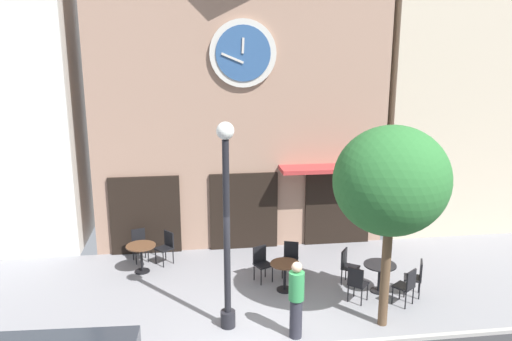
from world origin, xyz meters
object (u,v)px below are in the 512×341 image
(cafe_chair_facing_wall, at_px, (166,245))
(pedestrian_green, at_px, (296,299))
(cafe_table_leftmost, at_px, (285,271))
(cafe_chair_facing_street, at_px, (262,261))
(cafe_chair_left_end, at_px, (407,284))
(cafe_chair_right_end, at_px, (416,275))
(cafe_table_center, at_px, (141,252))
(street_lamp, at_px, (227,228))
(cafe_table_near_curb, at_px, (380,271))
(street_tree, at_px, (392,182))
(cafe_chair_corner, at_px, (139,242))
(cafe_chair_mid_row, at_px, (291,256))
(cafe_chair_curbside, at_px, (348,264))
(cafe_chair_under_awning, at_px, (357,282))

(cafe_chair_facing_wall, bearing_deg, pedestrian_green, -55.82)
(cafe_table_leftmost, distance_m, cafe_chair_facing_street, 0.80)
(cafe_chair_left_end, distance_m, cafe_chair_facing_street, 3.59)
(cafe_chair_facing_street, xyz_separation_m, cafe_chair_right_end, (3.56, -1.33, 0.00))
(cafe_table_center, relative_size, cafe_chair_facing_wall, 0.87)
(cafe_table_center, height_order, cafe_chair_facing_wall, cafe_chair_facing_wall)
(street_lamp, xyz_separation_m, cafe_table_leftmost, (1.52, 1.46, -1.74))
(street_lamp, relative_size, cafe_chair_left_end, 4.93)
(cafe_table_leftmost, bearing_deg, cafe_table_near_curb, -9.19)
(cafe_table_center, bearing_deg, cafe_chair_facing_street, -16.34)
(cafe_chair_facing_wall, bearing_deg, street_lamp, -67.92)
(street_tree, height_order, cafe_chair_corner, street_tree)
(pedestrian_green, bearing_deg, cafe_table_leftmost, 85.37)
(cafe_chair_mid_row, distance_m, cafe_chair_right_end, 3.16)
(cafe_chair_left_end, xyz_separation_m, cafe_chair_corner, (-6.35, 3.45, 0.00))
(cafe_chair_right_end, bearing_deg, cafe_chair_left_end, -135.50)
(cafe_table_center, bearing_deg, cafe_chair_left_end, -23.11)
(cafe_table_near_curb, bearing_deg, cafe_chair_facing_wall, 155.23)
(cafe_table_near_curb, bearing_deg, pedestrian_green, -145.53)
(cafe_table_center, bearing_deg, street_lamp, -55.61)
(cafe_table_center, height_order, cafe_chair_facing_street, cafe_chair_facing_street)
(cafe_table_leftmost, bearing_deg, cafe_chair_right_end, -12.70)
(cafe_chair_facing_wall, distance_m, cafe_chair_right_end, 6.61)
(street_lamp, xyz_separation_m, cafe_chair_mid_row, (1.83, 2.29, -1.73))
(street_tree, relative_size, cafe_table_center, 5.57)
(cafe_chair_corner, height_order, cafe_chair_facing_wall, same)
(cafe_chair_corner, height_order, cafe_chair_right_end, same)
(cafe_chair_mid_row, bearing_deg, cafe_chair_facing_wall, 159.44)
(pedestrian_green, bearing_deg, cafe_table_center, 133.54)
(cafe_chair_left_end, xyz_separation_m, cafe_chair_curbside, (-1.01, 1.27, 0.00))
(cafe_chair_facing_street, xyz_separation_m, pedestrian_green, (0.32, -2.69, 0.33))
(cafe_table_near_curb, relative_size, cafe_chair_facing_wall, 0.88)
(cafe_chair_curbside, relative_size, cafe_chair_facing_street, 1.00)
(street_lamp, relative_size, street_tree, 1.02)
(cafe_table_center, distance_m, cafe_table_leftmost, 3.91)
(street_lamp, distance_m, cafe_chair_corner, 4.71)
(cafe_table_center, height_order, cafe_chair_under_awning, cafe_chair_under_awning)
(cafe_chair_facing_street, bearing_deg, cafe_chair_left_end, -29.20)
(cafe_table_center, bearing_deg, cafe_chair_facing_wall, 37.71)
(street_lamp, bearing_deg, cafe_table_near_curb, 16.06)
(cafe_chair_curbside, bearing_deg, cafe_chair_facing_street, 167.10)
(cafe_chair_corner, distance_m, cafe_chair_curbside, 5.77)
(cafe_table_near_curb, xyz_separation_m, cafe_chair_mid_row, (-1.97, 1.19, -0.01))
(cafe_chair_left_end, distance_m, cafe_chair_right_end, 0.60)
(cafe_chair_facing_wall, xyz_separation_m, cafe_chair_right_end, (6.02, -2.74, 0.00))
(cafe_table_near_curb, distance_m, pedestrian_green, 2.99)
(street_tree, height_order, cafe_chair_curbside, street_tree)
(street_tree, height_order, cafe_chair_under_awning, street_tree)
(cafe_table_near_curb, height_order, cafe_chair_right_end, cafe_chair_right_end)
(cafe_chair_curbside, relative_size, cafe_chair_right_end, 1.00)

